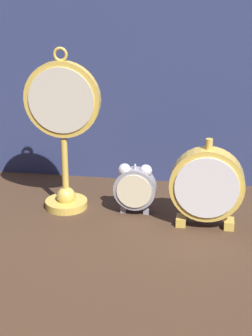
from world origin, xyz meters
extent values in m
plane|color=#422D1E|center=(0.00, 0.00, 0.00)|extent=(4.00, 4.00, 0.00)
cube|color=navy|center=(0.00, 0.33, 0.36)|extent=(1.32, 0.01, 0.72)
cylinder|color=gold|center=(-0.14, 0.14, 0.01)|extent=(0.09, 0.09, 0.02)
sphere|color=gold|center=(-0.14, 0.14, 0.03)|extent=(0.04, 0.04, 0.04)
cylinder|color=gold|center=(-0.14, 0.14, 0.09)|extent=(0.01, 0.01, 0.14)
cylinder|color=gold|center=(-0.14, 0.14, 0.24)|extent=(0.16, 0.02, 0.16)
cylinder|color=beige|center=(-0.14, 0.13, 0.24)|extent=(0.14, 0.00, 0.14)
torus|color=gold|center=(-0.14, 0.14, 0.33)|extent=(0.03, 0.01, 0.03)
cube|color=gray|center=(-0.01, 0.13, 0.01)|extent=(0.01, 0.01, 0.01)
cube|color=gray|center=(0.04, 0.13, 0.01)|extent=(0.01, 0.01, 0.01)
cylinder|color=gray|center=(0.01, 0.13, 0.06)|extent=(0.09, 0.03, 0.09)
cylinder|color=beige|center=(0.01, 0.11, 0.06)|extent=(0.07, 0.00, 0.07)
sphere|color=silver|center=(-0.01, 0.13, 0.10)|extent=(0.03, 0.03, 0.03)
sphere|color=silver|center=(0.03, 0.13, 0.10)|extent=(0.03, 0.03, 0.03)
cylinder|color=silver|center=(0.01, 0.13, 0.10)|extent=(0.00, 0.00, 0.02)
cube|color=gold|center=(0.11, 0.09, 0.01)|extent=(0.02, 0.03, 0.02)
cube|color=gold|center=(0.21, 0.09, 0.01)|extent=(0.02, 0.03, 0.02)
cylinder|color=gold|center=(0.16, 0.09, 0.09)|extent=(0.15, 0.04, 0.15)
cylinder|color=silver|center=(0.16, 0.07, 0.09)|extent=(0.13, 0.00, 0.13)
cylinder|color=gold|center=(0.16, 0.09, 0.18)|extent=(0.01, 0.01, 0.02)
camera|label=1|loc=(0.16, -0.95, 0.51)|focal=60.00mm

